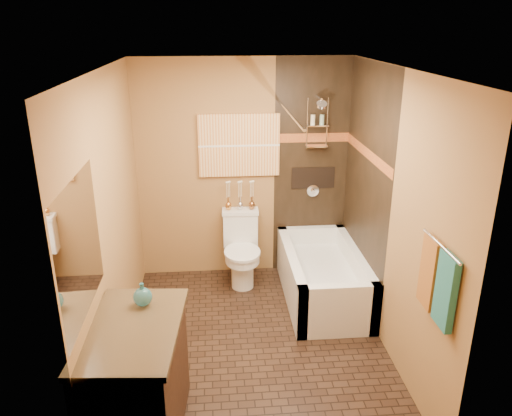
{
  "coord_description": "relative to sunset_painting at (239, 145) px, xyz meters",
  "views": [
    {
      "loc": [
        -0.33,
        -3.93,
        2.85
      ],
      "look_at": [
        0.05,
        0.4,
        1.21
      ],
      "focal_mm": 35.0,
      "sensor_mm": 36.0,
      "label": 1
    }
  ],
  "objects": [
    {
      "name": "mosaic_band_right",
      "position": [
        1.23,
        -0.73,
        0.07
      ],
      "size": [
        0.01,
        1.5,
        0.1
      ],
      "primitive_type": "cube",
      "color": "maroon",
      "rests_on": "alcove_tile_right"
    },
    {
      "name": "bud_vases",
      "position": [
        0.0,
        -0.09,
        -0.55
      ],
      "size": [
        0.34,
        0.07,
        0.33
      ],
      "color": "#D08C41",
      "rests_on": "toilet"
    },
    {
      "name": "wall_right",
      "position": [
        1.25,
        -1.48,
        -0.3
      ],
      "size": [
        0.02,
        3.0,
        2.5
      ],
      "primitive_type": "cube",
      "color": "olive",
      "rests_on": "floor"
    },
    {
      "name": "teal_bottle",
      "position": [
        -0.83,
        -2.21,
        -0.55
      ],
      "size": [
        0.17,
        0.17,
        0.22
      ],
      "primitive_type": null,
      "rotation": [
        0.0,
        0.0,
        -0.28
      ],
      "color": "#276D75",
      "rests_on": "vanity"
    },
    {
      "name": "towel_bar",
      "position": [
        1.2,
        -2.53,
        -0.1
      ],
      "size": [
        0.02,
        0.55,
        0.02
      ],
      "primitive_type": "cylinder",
      "rotation": [
        1.57,
        0.0,
        0.0
      ],
      "color": "silver",
      "rests_on": "wall_right"
    },
    {
      "name": "alcove_tile_back",
      "position": [
        0.82,
        0.01,
        -0.3
      ],
      "size": [
        0.85,
        0.01,
        2.5
      ],
      "primitive_type": "cube",
      "color": "black",
      "rests_on": "wall_back"
    },
    {
      "name": "alcove_tile_right",
      "position": [
        1.24,
        -0.73,
        -0.3
      ],
      "size": [
        0.01,
        1.5,
        2.5
      ],
      "primitive_type": "cube",
      "color": "black",
      "rests_on": "wall_right"
    },
    {
      "name": "sunset_painting",
      "position": [
        0.0,
        0.0,
        0.0
      ],
      "size": [
        0.9,
        0.04,
        0.7
      ],
      "primitive_type": "cube",
      "color": "orange",
      "rests_on": "wall_back"
    },
    {
      "name": "alcove_niche",
      "position": [
        0.85,
        0.01,
        -0.4
      ],
      "size": [
        0.5,
        0.01,
        0.25
      ],
      "primitive_type": "cube",
      "color": "black",
      "rests_on": "alcove_tile_back"
    },
    {
      "name": "wall_front",
      "position": [
        0.05,
        -2.98,
        -0.3
      ],
      "size": [
        2.4,
        0.02,
        2.5
      ],
      "primitive_type": "cube",
      "color": "olive",
      "rests_on": "floor"
    },
    {
      "name": "floor",
      "position": [
        0.05,
        -1.48,
        -1.55
      ],
      "size": [
        3.0,
        3.0,
        0.0
      ],
      "primitive_type": "plane",
      "color": "black",
      "rests_on": "ground"
    },
    {
      "name": "ceiling",
      "position": [
        0.05,
        -1.48,
        0.95
      ],
      "size": [
        3.0,
        3.0,
        0.0
      ],
      "primitive_type": "plane",
      "color": "silver",
      "rests_on": "wall_back"
    },
    {
      "name": "bathtub",
      "position": [
        0.85,
        -0.73,
        -1.33
      ],
      "size": [
        0.8,
        1.5,
        0.55
      ],
      "color": "white",
      "rests_on": "floor"
    },
    {
      "name": "curtain_rod",
      "position": [
        0.45,
        -0.73,
        0.47
      ],
      "size": [
        0.03,
        1.55,
        0.03
      ],
      "primitive_type": "cylinder",
      "rotation": [
        1.57,
        0.0,
        0.0
      ],
      "color": "silver",
      "rests_on": "wall_back"
    },
    {
      "name": "vanity_mirror",
      "position": [
        -1.14,
        -2.48,
        -0.05
      ],
      "size": [
        0.01,
        1.0,
        0.9
      ],
      "primitive_type": "cube",
      "color": "white",
      "rests_on": "wall_left"
    },
    {
      "name": "wall_back",
      "position": [
        0.05,
        0.02,
        -0.3
      ],
      "size": [
        2.4,
        0.02,
        2.5
      ],
      "primitive_type": "cube",
      "color": "olive",
      "rests_on": "floor"
    },
    {
      "name": "towel_rust",
      "position": [
        1.21,
        -2.4,
        -0.37
      ],
      "size": [
        0.05,
        0.22,
        0.52
      ],
      "primitive_type": "cube",
      "color": "#935F1A",
      "rests_on": "towel_bar"
    },
    {
      "name": "mosaic_band_back",
      "position": [
        0.82,
        0.0,
        0.07
      ],
      "size": [
        0.85,
        0.01,
        0.1
      ],
      "primitive_type": "cube",
      "color": "maroon",
      "rests_on": "alcove_tile_back"
    },
    {
      "name": "shower_fixtures",
      "position": [
        0.85,
        -0.1,
        0.12
      ],
      "size": [
        0.24,
        0.33,
        1.16
      ],
      "color": "silver",
      "rests_on": "floor"
    },
    {
      "name": "towel_teal",
      "position": [
        1.21,
        -2.66,
        -0.37
      ],
      "size": [
        0.05,
        0.22,
        0.52
      ],
      "primitive_type": "cube",
      "color": "#1F6960",
      "rests_on": "towel_bar"
    },
    {
      "name": "vanity",
      "position": [
        -0.88,
        -2.48,
        -1.09
      ],
      "size": [
        0.71,
        1.07,
        0.91
      ],
      "rotation": [
        0.0,
        0.0,
        -0.08
      ],
      "color": "black",
      "rests_on": "floor"
    },
    {
      "name": "toilet",
      "position": [
        0.0,
        -0.27,
        -1.14
      ],
      "size": [
        0.42,
        0.62,
        0.82
      ],
      "rotation": [
        0.0,
        0.0,
        -0.04
      ],
      "color": "white",
      "rests_on": "floor"
    },
    {
      "name": "wall_left",
      "position": [
        -1.15,
        -1.48,
        -0.3
      ],
      "size": [
        0.02,
        3.0,
        2.5
      ],
      "primitive_type": "cube",
      "color": "olive",
      "rests_on": "floor"
    }
  ]
}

